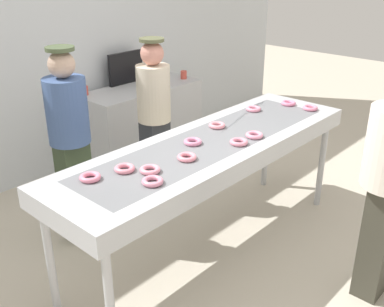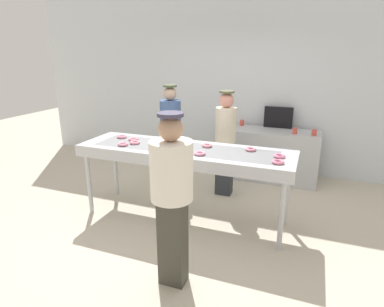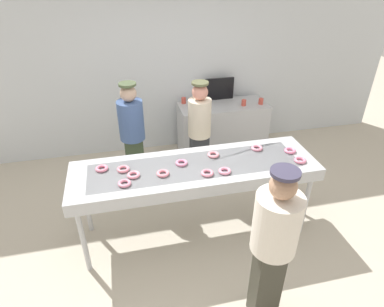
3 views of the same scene
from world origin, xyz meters
The scene contains 23 objects.
ground_plane centered at (0.00, 0.00, 0.00)m, with size 16.00×16.00×0.00m, color beige.
back_wall centered at (0.00, 2.25, 1.57)m, with size 8.00×0.12×3.13m, color silver.
fryer_conveyor centered at (0.00, 0.00, 0.89)m, with size 2.71×0.78×0.96m.
strawberry_donut_0 centered at (-0.67, -0.05, 0.98)m, with size 0.13×0.13×0.03m, color pink.
strawberry_donut_1 centered at (-0.77, -0.18, 0.98)m, with size 0.13×0.13×0.03m, color pink.
strawberry_donut_2 centered at (-0.37, -0.09, 0.98)m, with size 0.13×0.13×0.03m, color pink.
strawberry_donut_3 centered at (0.27, -0.20, 0.98)m, with size 0.13×0.13×0.03m, color pink.
strawberry_donut_4 centered at (1.15, 0.04, 0.98)m, with size 0.13×0.13×0.03m, color pink.
strawberry_donut_5 centered at (1.16, -0.18, 0.98)m, with size 0.13×0.13×0.03m, color pink.
strawberry_donut_6 centered at (-0.77, 0.08, 0.98)m, with size 0.13×0.13×0.03m, color pink.
strawberry_donut_7 centered at (-0.14, 0.06, 0.98)m, with size 0.13×0.13×0.03m, color pink.
strawberry_donut_8 centered at (0.79, 0.18, 0.98)m, with size 0.13×0.13×0.03m, color pink.
strawberry_donut_9 centered at (0.08, -0.19, 0.98)m, with size 0.13×0.13×0.03m, color pink.
strawberry_donut_10 centered at (-1.00, 0.15, 0.98)m, with size 0.13×0.13×0.03m, color pink.
strawberry_donut_11 centered at (0.25, 0.15, 0.98)m, with size 0.13×0.13×0.03m, color pink.
worker_baker centered at (-0.61, 0.94, 0.91)m, with size 0.32×0.32×1.63m.
worker_assistant centered at (0.28, 0.92, 0.87)m, with size 0.31×0.31×1.58m.
customer_waiting centered at (0.37, -1.20, 0.95)m, with size 0.38×0.38×1.63m.
prep_counter centered at (0.90, 1.80, 0.43)m, with size 1.44×0.59×0.85m, color #B7BABF.
paper_cup_0 centered at (0.29, 2.01, 0.90)m, with size 0.07×0.07×0.10m, color #CC4C3F.
paper_cup_1 centered at (1.21, 1.70, 0.90)m, with size 0.07×0.07×0.10m, color #CC4C3F.
paper_cup_2 centered at (1.50, 1.70, 0.90)m, with size 0.07×0.07×0.10m, color #CC4C3F.
menu_display centered at (0.90, 2.05, 1.03)m, with size 0.48×0.04×0.36m, color black.
Camera 2 is at (1.45, -3.55, 2.10)m, focal length 30.17 mm.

